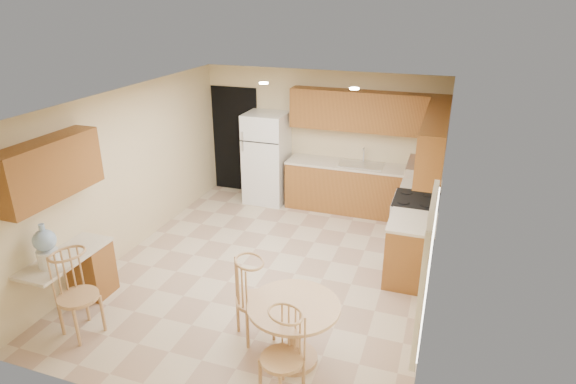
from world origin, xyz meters
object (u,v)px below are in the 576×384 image
(chair_table_a, at_px, (251,296))
(chair_table_b, at_px, (278,355))
(refrigerator, at_px, (267,158))
(water_crock, at_px, (46,247))
(chair_desk, at_px, (70,291))
(dining_table, at_px, (294,324))
(stove, at_px, (413,226))

(chair_table_a, xyz_separation_m, chair_table_b, (0.60, -0.76, -0.03))
(chair_table_a, bearing_deg, refrigerator, 154.85)
(water_crock, bearing_deg, chair_desk, -24.76)
(refrigerator, distance_m, chair_desk, 4.59)
(dining_table, height_order, water_crock, water_crock)
(dining_table, xyz_separation_m, chair_table_a, (-0.55, 0.15, 0.14))
(dining_table, distance_m, chair_table_a, 0.59)
(water_crock, bearing_deg, chair_table_a, 9.75)
(refrigerator, bearing_deg, stove, -22.99)
(dining_table, bearing_deg, water_crock, -174.96)
(refrigerator, bearing_deg, dining_table, -65.00)
(stove, height_order, chair_table_a, stove)
(chair_desk, bearing_deg, chair_table_a, 124.76)
(dining_table, distance_m, chair_desk, 2.55)
(stove, distance_m, water_crock, 5.05)
(stove, xyz_separation_m, chair_table_b, (-0.92, -3.47, 0.12))
(water_crock, bearing_deg, refrigerator, 76.41)
(refrigerator, height_order, chair_table_b, refrigerator)
(stove, bearing_deg, chair_desk, -136.22)
(chair_table_a, height_order, water_crock, water_crock)
(refrigerator, bearing_deg, water_crock, -103.59)
(refrigerator, relative_size, dining_table, 1.75)
(refrigerator, height_order, stove, refrigerator)
(stove, distance_m, chair_desk, 4.82)
(stove, relative_size, dining_table, 1.11)
(chair_table_b, distance_m, water_crock, 3.05)
(stove, bearing_deg, chair_table_a, -119.32)
(refrigerator, xyz_separation_m, chair_table_b, (1.95, -4.69, -0.28))
(refrigerator, xyz_separation_m, water_crock, (-1.05, -4.34, 0.15))
(dining_table, bearing_deg, chair_table_a, 164.48)
(refrigerator, relative_size, chair_table_a, 1.69)
(chair_desk, height_order, water_crock, water_crock)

